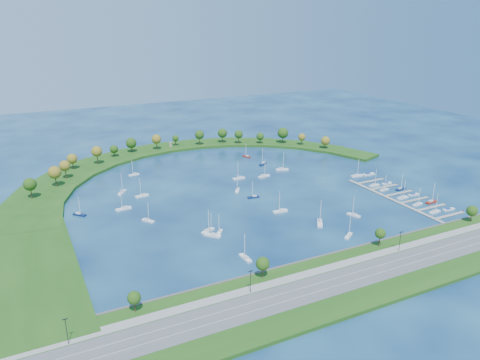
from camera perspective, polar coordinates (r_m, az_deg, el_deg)
name	(u,v)px	position (r m, az deg, el deg)	size (l,w,h in m)	color
ground	(237,189)	(305.42, -0.42, -1.12)	(700.00, 700.00, 0.00)	#071944
south_shoreline	(360,274)	(211.94, 14.64, -11.22)	(420.00, 43.10, 11.60)	#1A4813
breakwater	(148,176)	(333.22, -11.32, 0.43)	(286.74, 247.64, 2.00)	#1A4813
breakwater_trees	(178,145)	(374.45, -7.65, 4.25)	(239.52, 87.16, 14.30)	#382314
harbor_tower	(170,145)	(403.64, -8.59, 4.35)	(2.60, 2.60, 4.04)	gray
dock_system	(401,198)	(306.96, 19.28, -2.07)	(24.28, 82.00, 1.60)	gray
moored_boat_0	(79,214)	(280.15, -19.22, -3.99)	(7.02, 7.25, 11.60)	#0B1A45
moored_boat_1	(282,169)	(344.64, 5.21, 1.36)	(9.73, 5.41, 13.79)	white
moored_boat_2	(253,197)	(290.33, 1.68, -2.05)	(7.67, 3.06, 10.97)	#0B1A45
moored_boat_3	(245,257)	(218.73, 0.68, -9.53)	(2.86, 8.72, 12.64)	white
moored_boat_4	(122,192)	(307.22, -14.36, -1.44)	(7.18, 8.70, 13.08)	white
moored_boat_5	(349,235)	(246.19, 13.26, -6.65)	(7.45, 6.05, 11.15)	white
moored_boat_6	(237,190)	(301.41, -0.32, -1.22)	(6.11, 7.72, 11.47)	white
moored_boat_7	(148,220)	(261.97, -11.29, -4.87)	(6.05, 7.71, 11.42)	white
moored_boat_8	(124,208)	(280.85, -14.19, -3.40)	(9.56, 3.77, 13.68)	white
moored_boat_9	(263,163)	(357.04, 2.83, 2.05)	(8.62, 7.42, 13.14)	#0B1A45
moored_boat_10	(239,178)	(324.12, -0.14, 0.27)	(8.94, 2.72, 13.05)	white
moored_boat_11	(247,156)	(376.48, 0.81, 2.97)	(4.53, 7.71, 10.95)	maroon
moored_boat_12	(280,211)	(270.12, 5.01, -3.78)	(8.97, 2.93, 13.02)	white
moored_boat_13	(213,235)	(240.43, -3.38, -6.77)	(7.72, 8.20, 12.94)	white
moored_boat_14	(208,230)	(245.62, -3.99, -6.20)	(8.43, 5.54, 12.09)	white
moored_boat_15	(354,215)	(271.70, 13.87, -4.17)	(4.88, 8.38, 11.89)	white
moored_boat_16	(219,232)	(243.37, -2.57, -6.43)	(6.26, 7.26, 11.07)	white
moored_boat_17	(134,174)	(340.60, -12.97, 0.71)	(7.96, 3.24, 11.36)	white
moored_boat_18	(142,195)	(298.55, -12.01, -1.86)	(8.79, 3.47, 12.57)	white
moored_boat_19	(320,223)	(257.43, 9.81, -5.20)	(7.62, 9.63, 14.30)	white
moored_boat_20	(264,176)	(328.80, 2.97, 0.53)	(9.42, 3.99, 13.43)	white
docked_boat_0	(435,211)	(291.01, 22.91, -3.59)	(8.10, 2.88, 11.67)	white
docked_boat_1	(449,209)	(298.29, 24.36, -3.31)	(7.79, 2.71, 1.56)	white
docked_boat_2	(418,204)	(298.79, 21.07, -2.76)	(7.59, 2.95, 10.86)	white
docked_boat_3	(431,201)	(305.62, 22.56, -2.47)	(8.73, 3.10, 12.58)	maroon
docked_boat_4	(403,197)	(306.38, 19.43, -2.02)	(8.39, 2.83, 12.15)	white
docked_boat_5	(413,195)	(314.47, 20.63, -1.69)	(7.62, 2.62, 1.53)	white
docked_boat_6	(384,189)	(317.00, 17.38, -1.10)	(7.21, 2.59, 10.38)	white
docked_boat_7	(400,189)	(321.59, 19.20, -1.01)	(7.71, 2.93, 11.06)	#0B1A45
docked_boat_8	(374,185)	(323.41, 16.23, -0.57)	(7.89, 2.24, 11.59)	white
docked_boat_9	(387,183)	(329.94, 17.66, -0.38)	(8.03, 2.87, 1.61)	white
docked_boat_10	(357,175)	(339.47, 14.20, 0.55)	(9.05, 3.06, 13.09)	white
docked_boat_11	(368,174)	(345.12, 15.58, 0.70)	(9.73, 2.86, 1.98)	white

